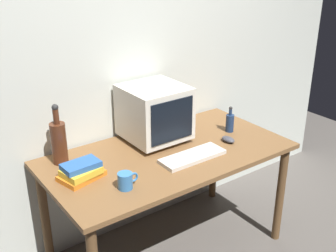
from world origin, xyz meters
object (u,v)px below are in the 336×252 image
crt_monitor (154,113)px  bottle_short (230,122)px  mug (126,181)px  computer_mouse (228,139)px  keyboard (193,157)px  bottle_tall (59,141)px  book_stack (81,172)px

crt_monitor → bottle_short: bearing=-20.7°
mug → computer_mouse: bearing=6.8°
keyboard → mug: 0.51m
computer_mouse → bottle_short: bottle_short is taller
bottle_tall → crt_monitor: bearing=-5.9°
bottle_short → book_stack: bearing=179.7°
crt_monitor → keyboard: 0.40m
keyboard → book_stack: 0.67m
crt_monitor → mug: bearing=-138.7°
crt_monitor → bottle_short: 0.55m
bottle_tall → mug: bearing=-70.8°
keyboard → mug: (-0.50, -0.06, 0.03)m
bottle_tall → bottle_short: bearing=-12.7°
computer_mouse → bottle_tall: size_ratio=0.27×
bottle_short → bottle_tall: bearing=167.3°
bottle_tall → computer_mouse: bearing=-20.5°
computer_mouse → bottle_tall: bottle_tall is taller
crt_monitor → computer_mouse: crt_monitor is taller
bottle_tall → mug: bottle_tall is taller
bottle_tall → book_stack: bearing=-85.9°
book_stack → bottle_short: bearing=-0.3°
computer_mouse → book_stack: bearing=168.9°
crt_monitor → bottle_short: size_ratio=2.13×
bottle_short → mug: (-0.96, -0.22, -0.02)m
mug → keyboard: bearing=6.5°
computer_mouse → bottle_tall: bearing=155.8°
computer_mouse → bottle_short: bearing=40.0°
crt_monitor → keyboard: bearing=-84.1°
computer_mouse → mug: mug is taller
bottle_short → book_stack: 1.11m
keyboard → mug: size_ratio=3.50×
bottle_tall → bottle_short: 1.16m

